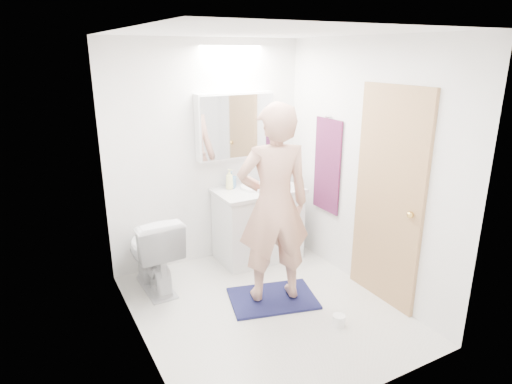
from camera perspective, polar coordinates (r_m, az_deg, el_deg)
floor at (r=4.20m, az=1.07°, el=-14.82°), size 2.50×2.50×0.00m
ceiling at (r=3.54m, az=1.31°, el=20.02°), size 2.50×2.50×0.00m
wall_back at (r=4.78m, az=-6.31°, el=4.85°), size 2.50×0.00×2.50m
wall_front at (r=2.74m, az=14.32°, el=-5.61°), size 2.50×0.00×2.50m
wall_left at (r=3.31m, az=-15.59°, el=-1.62°), size 0.00×2.50×2.50m
wall_right at (r=4.33m, az=13.95°, el=3.05°), size 0.00×2.50×2.50m
vanity_cabinet at (r=4.97m, az=0.24°, el=-4.33°), size 0.90×0.55×0.78m
countertop at (r=4.83m, az=0.25°, el=0.18°), size 0.95×0.58×0.04m
sink_basin at (r=4.85m, az=0.08°, el=0.67°), size 0.36×0.36×0.03m
faucet at (r=4.99m, az=-0.97°, el=1.95°), size 0.02×0.02×0.16m
medicine_cabinet at (r=4.78m, az=-2.72°, el=8.60°), size 0.88×0.14×0.70m
mirror_panel at (r=4.71m, az=-2.31°, el=8.47°), size 0.84×0.01×0.66m
toilet at (r=4.45m, az=-13.25°, el=-7.53°), size 0.46×0.79×0.79m
bath_rug at (r=4.32m, az=2.17°, el=-13.61°), size 0.92×0.74×0.02m
person at (r=3.91m, az=2.34°, el=-1.68°), size 0.75×0.59×1.82m
door at (r=4.13m, az=16.78°, el=-0.80°), size 0.04×0.80×2.00m
door_knob at (r=3.92m, az=19.37°, el=-2.80°), size 0.06×0.06×0.06m
towel at (r=4.74m, az=9.22°, el=3.38°), size 0.02×0.42×1.00m
towel_hook at (r=4.63m, az=9.41°, el=9.60°), size 0.07×0.02×0.02m
soap_bottle_a at (r=4.80m, az=-3.47°, el=1.67°), size 0.12×0.12×0.22m
soap_bottle_b at (r=4.85m, az=-3.18°, el=1.62°), size 0.12×0.12×0.19m
toothbrush_cup at (r=5.05m, az=1.68°, el=1.78°), size 0.13×0.13×0.10m
toilet_paper_roll at (r=4.01m, az=10.69°, el=-16.06°), size 0.11×0.11×0.10m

